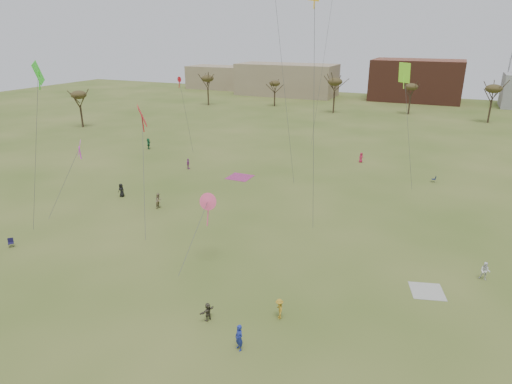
% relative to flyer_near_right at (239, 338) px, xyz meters
% --- Properties ---
extents(ground, '(260.00, 260.00, 0.00)m').
position_rel_flyer_near_right_xyz_m(ground, '(-5.25, 2.49, -0.94)').
color(ground, '#3F5A1C').
rests_on(ground, ground).
extents(flyer_near_right, '(0.82, 0.73, 1.88)m').
position_rel_flyer_near_right_xyz_m(flyer_near_right, '(0.00, 0.00, 0.00)').
color(flyer_near_right, navy).
rests_on(flyer_near_right, ground).
extents(spectator_fore_b, '(0.73, 0.92, 1.85)m').
position_rel_flyer_near_right_xyz_m(spectator_fore_b, '(-19.70, 18.40, -0.01)').
color(spectator_fore_b, '#907D5C').
rests_on(spectator_fore_b, ground).
extents(spectator_fore_c, '(0.83, 1.37, 1.41)m').
position_rel_flyer_near_right_xyz_m(spectator_fore_c, '(-3.47, 1.91, -0.23)').
color(spectator_fore_c, '#504A39').
rests_on(spectator_fore_c, ground).
extents(flyer_mid_a, '(0.87, 0.58, 1.75)m').
position_rel_flyer_near_right_xyz_m(flyer_mid_a, '(-26.32, 19.58, -0.07)').
color(flyer_mid_a, black).
rests_on(flyer_mid_a, ground).
extents(flyer_mid_b, '(1.02, 1.18, 1.58)m').
position_rel_flyer_near_right_xyz_m(flyer_mid_b, '(1.20, 4.26, -0.15)').
color(flyer_mid_b, '#B98E22').
rests_on(flyer_mid_b, ground).
extents(spectator_mid_d, '(0.60, 1.02, 1.64)m').
position_rel_flyer_near_right_xyz_m(spectator_mid_d, '(-25.05, 33.29, -0.12)').
color(spectator_mid_d, '#9E4192').
rests_on(spectator_mid_d, ground).
extents(spectator_mid_e, '(0.89, 0.76, 1.62)m').
position_rel_flyer_near_right_xyz_m(spectator_mid_e, '(15.18, 16.31, -0.13)').
color(spectator_mid_e, white).
rests_on(spectator_mid_e, ground).
extents(flyer_far_a, '(1.35, 1.82, 1.91)m').
position_rel_flyer_near_right_xyz_m(flyer_far_a, '(-38.21, 40.90, 0.02)').
color(flyer_far_a, '#257043').
rests_on(flyer_far_a, ground).
extents(flyer_far_b, '(0.90, 0.92, 1.60)m').
position_rel_flyer_near_right_xyz_m(flyer_far_b, '(-1.55, 47.76, -0.14)').
color(flyer_far_b, '#CA2249').
rests_on(flyer_far_b, ground).
extents(blanket_cream, '(3.16, 3.16, 0.03)m').
position_rel_flyer_near_right_xyz_m(blanket_cream, '(10.92, 12.44, -0.94)').
color(blanket_cream, beige).
rests_on(blanket_cream, ground).
extents(blanket_plum, '(3.35, 3.35, 0.03)m').
position_rel_flyer_near_right_xyz_m(blanket_plum, '(-16.02, 32.85, -0.94)').
color(blanket_plum, '#A93474').
rests_on(blanket_plum, ground).
extents(camp_chair_left, '(0.74, 0.73, 0.87)m').
position_rel_flyer_near_right_xyz_m(camp_chair_left, '(-26.90, 4.09, -0.68)').
color(camp_chair_left, '#181539').
rests_on(camp_chair_left, ground).
extents(camp_chair_right, '(0.61, 0.57, 0.87)m').
position_rel_flyer_near_right_xyz_m(camp_chair_right, '(9.77, 41.98, -0.68)').
color(camp_chair_right, '#151D3A').
rests_on(camp_chair_right, ground).
extents(kites_aloft, '(53.89, 47.46, 27.88)m').
position_rel_flyer_near_right_xyz_m(kites_aloft, '(-7.39, 34.21, 20.80)').
color(kites_aloft, '#EA29E2').
rests_on(kites_aloft, ground).
extents(tree_line, '(117.44, 49.32, 8.91)m').
position_rel_flyer_near_right_xyz_m(tree_line, '(-8.09, 81.61, 6.15)').
color(tree_line, '#3A2B1E').
rests_on(tree_line, ground).
extents(building_tan, '(32.00, 14.00, 10.00)m').
position_rel_flyer_near_right_xyz_m(building_tan, '(-40.25, 117.49, 4.06)').
color(building_tan, '#937F60').
rests_on(building_tan, ground).
extents(building_brick, '(26.00, 16.00, 12.00)m').
position_rel_flyer_near_right_xyz_m(building_brick, '(-0.25, 122.49, 5.06)').
color(building_brick, brown).
rests_on(building_brick, ground).
extents(building_tan_west, '(20.00, 12.00, 8.00)m').
position_rel_flyer_near_right_xyz_m(building_tan_west, '(-70.25, 124.49, 3.06)').
color(building_tan_west, '#937F60').
rests_on(building_tan_west, ground).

